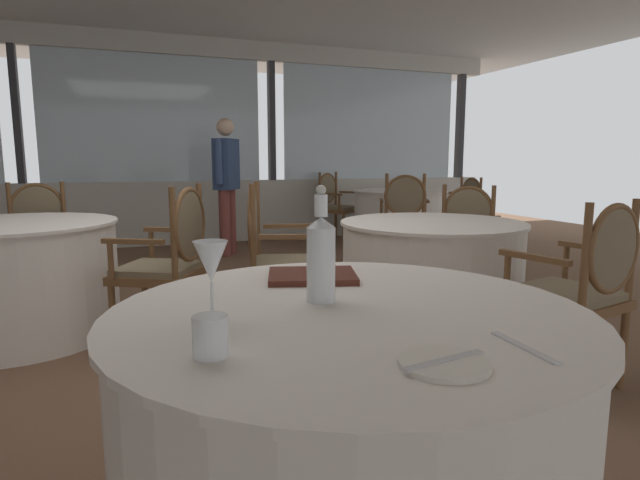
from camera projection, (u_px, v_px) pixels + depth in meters
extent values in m
plane|color=brown|center=(205.00, 347.00, 3.16)|extent=(14.31, 14.31, 0.00)
cube|color=beige|center=(159.00, 213.00, 6.91)|extent=(10.03, 0.12, 0.85)
cube|color=beige|center=(151.00, 43.00, 6.58)|extent=(10.03, 0.12, 0.25)
cube|color=silver|center=(154.00, 119.00, 6.74)|extent=(2.76, 0.02, 1.63)
cube|color=#333338|center=(17.00, 115.00, 6.18)|extent=(0.08, 0.14, 1.63)
cube|color=silver|center=(372.00, 124.00, 7.83)|extent=(2.76, 0.02, 1.63)
cube|color=#333338|center=(272.00, 122.00, 7.27)|extent=(0.08, 0.14, 1.63)
cube|color=#333338|center=(460.00, 127.00, 8.36)|extent=(0.08, 0.14, 1.63)
cylinder|color=white|center=(349.00, 312.00, 1.37)|extent=(1.27, 1.27, 0.02)
cylinder|color=white|center=(348.00, 442.00, 1.43)|extent=(1.23, 1.23, 0.72)
cylinder|color=silver|center=(444.00, 363.00, 0.99)|extent=(0.18, 0.18, 0.01)
cube|color=silver|center=(444.00, 360.00, 0.99)|extent=(0.19, 0.05, 0.00)
cube|color=silver|center=(524.00, 347.00, 1.08)|extent=(0.03, 0.20, 0.00)
cylinder|color=white|center=(321.00, 265.00, 1.43)|extent=(0.08, 0.08, 0.21)
cone|color=white|center=(321.00, 222.00, 1.41)|extent=(0.08, 0.08, 0.03)
cylinder|color=white|center=(321.00, 206.00, 1.40)|extent=(0.04, 0.04, 0.06)
sphere|color=silver|center=(321.00, 190.00, 1.40)|extent=(0.03, 0.03, 0.03)
cylinder|color=white|center=(213.00, 317.00, 1.29)|extent=(0.06, 0.06, 0.00)
cylinder|color=white|center=(212.00, 299.00, 1.28)|extent=(0.01, 0.01, 0.09)
cone|color=white|center=(211.00, 262.00, 1.27)|extent=(0.09, 0.09, 0.10)
cylinder|color=white|center=(210.00, 336.00, 1.03)|extent=(0.07, 0.07, 0.08)
cube|color=#512319|center=(312.00, 276.00, 1.71)|extent=(0.34, 0.30, 0.02)
cylinder|color=white|center=(12.00, 224.00, 3.27)|extent=(1.25, 1.25, 0.02)
cylinder|color=white|center=(18.00, 281.00, 3.33)|extent=(1.21, 1.21, 0.72)
cube|color=brown|center=(158.00, 275.00, 3.18)|extent=(0.63, 0.63, 0.05)
cube|color=#75664C|center=(158.00, 268.00, 3.17)|extent=(0.58, 0.58, 0.04)
cylinder|color=brown|center=(113.00, 319.00, 3.05)|extent=(0.04, 0.04, 0.41)
cylinder|color=brown|center=(145.00, 301.00, 3.44)|extent=(0.04, 0.04, 0.41)
cylinder|color=brown|center=(177.00, 322.00, 2.99)|extent=(0.04, 0.04, 0.41)
cylinder|color=brown|center=(203.00, 303.00, 3.38)|extent=(0.04, 0.04, 0.41)
cylinder|color=brown|center=(173.00, 234.00, 2.91)|extent=(0.04, 0.04, 0.53)
cylinder|color=brown|center=(200.00, 225.00, 3.30)|extent=(0.04, 0.04, 0.53)
ellipsoid|color=#75664C|center=(190.00, 225.00, 3.10)|extent=(0.23, 0.37, 0.44)
torus|color=brown|center=(190.00, 225.00, 3.10)|extent=(0.25, 0.41, 0.45)
cube|color=brown|center=(133.00, 241.00, 2.90)|extent=(0.34, 0.21, 0.03)
cylinder|color=brown|center=(111.00, 260.00, 2.94)|extent=(0.03, 0.03, 0.22)
cube|color=brown|center=(171.00, 230.00, 3.39)|extent=(0.34, 0.21, 0.03)
cylinder|color=brown|center=(152.00, 246.00, 3.43)|extent=(0.03, 0.03, 0.22)
cube|color=brown|center=(37.00, 247.00, 4.21)|extent=(0.47, 0.47, 0.05)
cube|color=#75664C|center=(37.00, 242.00, 4.20)|extent=(0.43, 0.43, 0.04)
cylinder|color=brown|center=(64.00, 278.00, 4.13)|extent=(0.04, 0.04, 0.41)
cylinder|color=brown|center=(7.00, 282.00, 3.98)|extent=(0.04, 0.04, 0.41)
cylinder|color=brown|center=(68.00, 268.00, 4.50)|extent=(0.04, 0.04, 0.41)
cylinder|color=brown|center=(16.00, 272.00, 4.35)|extent=(0.04, 0.04, 0.41)
cylinder|color=brown|center=(64.00, 211.00, 4.42)|extent=(0.04, 0.04, 0.49)
cylinder|color=brown|center=(10.00, 212.00, 4.28)|extent=(0.04, 0.04, 0.49)
ellipsoid|color=#75664C|center=(37.00, 208.00, 4.36)|extent=(0.39, 0.06, 0.41)
torus|color=brown|center=(37.00, 208.00, 4.36)|extent=(0.43, 0.04, 0.43)
cube|color=brown|center=(69.00, 216.00, 4.24)|extent=(0.04, 0.37, 0.03)
cylinder|color=brown|center=(68.00, 232.00, 4.13)|extent=(0.03, 0.03, 0.22)
cylinder|color=white|center=(400.00, 191.00, 6.74)|extent=(1.23, 1.23, 0.02)
cylinder|color=white|center=(400.00, 219.00, 6.80)|extent=(1.19, 1.19, 0.72)
cube|color=brown|center=(458.00, 212.00, 7.17)|extent=(0.49, 0.49, 0.05)
cube|color=#75664C|center=(458.00, 208.00, 7.16)|extent=(0.45, 0.45, 0.04)
cylinder|color=brown|center=(455.00, 230.00, 6.94)|extent=(0.04, 0.04, 0.40)
cylinder|color=brown|center=(437.00, 227.00, 7.30)|extent=(0.04, 0.04, 0.40)
cylinder|color=brown|center=(479.00, 229.00, 7.10)|extent=(0.04, 0.04, 0.40)
cylinder|color=brown|center=(460.00, 225.00, 7.46)|extent=(0.04, 0.04, 0.40)
cylinder|color=brown|center=(480.00, 194.00, 7.03)|extent=(0.04, 0.04, 0.45)
cylinder|color=brown|center=(461.00, 192.00, 7.39)|extent=(0.04, 0.04, 0.45)
ellipsoid|color=#75664C|center=(472.00, 192.00, 7.21)|extent=(0.07, 0.39, 0.38)
torus|color=brown|center=(472.00, 192.00, 7.21)|extent=(0.05, 0.39, 0.39)
cube|color=brown|center=(470.00, 195.00, 6.90)|extent=(0.37, 0.06, 0.03)
cylinder|color=brown|center=(461.00, 204.00, 6.86)|extent=(0.03, 0.03, 0.22)
cube|color=brown|center=(447.00, 193.00, 7.35)|extent=(0.37, 0.06, 0.03)
cylinder|color=brown|center=(438.00, 201.00, 7.31)|extent=(0.03, 0.03, 0.22)
cube|color=brown|center=(340.00, 210.00, 7.34)|extent=(0.64, 0.64, 0.05)
cube|color=#75664C|center=(340.00, 207.00, 7.34)|extent=(0.59, 0.59, 0.04)
cylinder|color=brown|center=(359.00, 226.00, 7.42)|extent=(0.04, 0.04, 0.40)
cylinder|color=brown|center=(343.00, 229.00, 7.10)|extent=(0.04, 0.04, 0.40)
cylinder|color=brown|center=(336.00, 224.00, 7.65)|extent=(0.04, 0.04, 0.40)
cylinder|color=brown|center=(320.00, 226.00, 7.33)|extent=(0.04, 0.04, 0.40)
cylinder|color=brown|center=(336.00, 189.00, 7.58)|extent=(0.04, 0.04, 0.51)
cylinder|color=brown|center=(320.00, 191.00, 7.26)|extent=(0.04, 0.04, 0.51)
ellipsoid|color=#75664C|center=(327.00, 188.00, 7.42)|extent=(0.35, 0.26, 0.43)
torus|color=brown|center=(327.00, 188.00, 7.42)|extent=(0.39, 0.27, 0.44)
cube|color=brown|center=(350.00, 192.00, 7.49)|extent=(0.23, 0.33, 0.03)
cylinder|color=brown|center=(359.00, 200.00, 7.43)|extent=(0.03, 0.03, 0.22)
cube|color=brown|center=(331.00, 194.00, 7.09)|extent=(0.23, 0.33, 0.03)
cylinder|color=brown|center=(339.00, 203.00, 7.03)|extent=(0.03, 0.03, 0.22)
cube|color=brown|center=(403.00, 222.00, 5.85)|extent=(0.62, 0.62, 0.05)
cube|color=#75664C|center=(404.00, 218.00, 5.84)|extent=(0.57, 0.57, 0.04)
cylinder|color=brown|center=(385.00, 239.00, 6.10)|extent=(0.04, 0.04, 0.41)
cylinder|color=brown|center=(419.00, 240.00, 6.06)|extent=(0.04, 0.04, 0.41)
cylinder|color=brown|center=(386.00, 245.00, 5.71)|extent=(0.04, 0.04, 0.41)
cylinder|color=brown|center=(422.00, 245.00, 5.67)|extent=(0.04, 0.04, 0.41)
cylinder|color=brown|center=(386.00, 198.00, 5.63)|extent=(0.04, 0.04, 0.53)
cylinder|color=brown|center=(424.00, 198.00, 5.59)|extent=(0.04, 0.04, 0.53)
ellipsoid|color=#75664C|center=(405.00, 196.00, 5.59)|extent=(0.37, 0.22, 0.44)
torus|color=brown|center=(405.00, 196.00, 5.59)|extent=(0.42, 0.23, 0.45)
cube|color=brown|center=(382.00, 200.00, 5.86)|extent=(0.20, 0.34, 0.03)
cylinder|color=brown|center=(381.00, 209.00, 6.01)|extent=(0.03, 0.03, 0.22)
cube|color=brown|center=(426.00, 201.00, 5.81)|extent=(0.20, 0.34, 0.03)
cylinder|color=brown|center=(425.00, 209.00, 5.96)|extent=(0.03, 0.03, 0.22)
cylinder|color=white|center=(432.00, 223.00, 3.31)|extent=(1.18, 1.18, 0.02)
cylinder|color=white|center=(431.00, 280.00, 3.37)|extent=(1.14, 1.14, 0.72)
cube|color=brown|center=(461.00, 248.00, 4.17)|extent=(0.65, 0.65, 0.05)
cube|color=#75664C|center=(462.00, 243.00, 4.17)|extent=(0.60, 0.60, 0.04)
cylinder|color=brown|center=(481.00, 283.00, 3.94)|extent=(0.04, 0.04, 0.41)
cylinder|color=brown|center=(429.00, 278.00, 4.12)|extent=(0.04, 0.04, 0.41)
cylinder|color=brown|center=(490.00, 273.00, 4.29)|extent=(0.04, 0.04, 0.41)
cylinder|color=brown|center=(442.00, 269.00, 4.47)|extent=(0.04, 0.04, 0.41)
cylinder|color=brown|center=(493.00, 214.00, 4.22)|extent=(0.04, 0.04, 0.47)
cylinder|color=brown|center=(444.00, 212.00, 4.40)|extent=(0.04, 0.04, 0.47)
ellipsoid|color=#75664C|center=(468.00, 210.00, 4.32)|extent=(0.30, 0.32, 0.40)
torus|color=brown|center=(468.00, 210.00, 4.32)|extent=(0.30, 0.32, 0.41)
cube|color=brown|center=(495.00, 220.00, 4.01)|extent=(0.30, 0.28, 0.03)
cylinder|color=brown|center=(491.00, 236.00, 3.90)|extent=(0.03, 0.03, 0.22)
cube|color=brown|center=(431.00, 216.00, 4.23)|extent=(0.30, 0.28, 0.03)
cylinder|color=brown|center=(426.00, 232.00, 4.12)|extent=(0.03, 0.03, 0.22)
cube|color=brown|center=(288.00, 269.00, 3.31)|extent=(0.58, 0.58, 0.05)
cube|color=#75664C|center=(287.00, 262.00, 3.30)|extent=(0.53, 0.53, 0.04)
cylinder|color=brown|center=(317.00, 296.00, 3.55)|extent=(0.04, 0.04, 0.42)
cylinder|color=brown|center=(320.00, 313.00, 3.15)|extent=(0.04, 0.04, 0.42)
cylinder|color=brown|center=(259.00, 297.00, 3.53)|extent=(0.04, 0.04, 0.42)
cylinder|color=brown|center=(255.00, 314.00, 3.13)|extent=(0.04, 0.04, 0.42)
cylinder|color=brown|center=(257.00, 221.00, 3.45)|extent=(0.04, 0.04, 0.52)
cylinder|color=brown|center=(253.00, 229.00, 3.05)|extent=(0.04, 0.04, 0.52)
ellipsoid|color=#75664C|center=(253.00, 220.00, 3.25)|extent=(0.17, 0.39, 0.44)
torus|color=brown|center=(253.00, 220.00, 3.25)|extent=(0.17, 0.44, 0.45)
cube|color=brown|center=(291.00, 226.00, 3.52)|extent=(0.36, 0.15, 0.03)
cylinder|color=brown|center=(311.00, 242.00, 3.54)|extent=(0.03, 0.03, 0.22)
cube|color=brown|center=(290.00, 237.00, 3.02)|extent=(0.36, 0.15, 0.03)
cylinder|color=brown|center=(314.00, 255.00, 3.05)|extent=(0.03, 0.03, 0.22)
cube|color=brown|center=(565.00, 301.00, 2.59)|extent=(0.55, 0.55, 0.05)
cube|color=#75664C|center=(566.00, 293.00, 2.58)|extent=(0.50, 0.50, 0.04)
cylinder|color=brown|center=(503.00, 341.00, 2.68)|extent=(0.04, 0.04, 0.41)
cylinder|color=brown|center=(549.00, 327.00, 2.89)|extent=(0.04, 0.04, 0.41)
cylinder|color=brown|center=(577.00, 366.00, 2.35)|extent=(0.04, 0.04, 0.41)
cylinder|color=brown|center=(623.00, 349.00, 2.56)|extent=(0.04, 0.04, 0.41)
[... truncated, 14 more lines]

